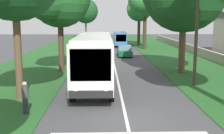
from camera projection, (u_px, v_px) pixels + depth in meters
ground at (126, 120)px, 14.23m from camera, size 160.00×160.00×0.00m
grass_verge_left at (32, 69)px, 28.80m from camera, size 120.00×8.00×0.04m
grass_verge_right at (197, 68)px, 29.23m from camera, size 120.00×8.00×0.04m
centre_line at (115, 68)px, 29.02m from camera, size 110.00×0.16×0.01m
coach_bus at (94, 57)px, 20.94m from camera, size 11.16×2.62×3.73m
trailing_car_0 at (125, 51)px, 38.29m from camera, size 4.30×1.78×1.43m
trailing_car_1 at (99, 47)px, 43.91m from camera, size 4.30×1.78×1.43m
trailing_minibus_0 at (120, 38)px, 51.68m from camera, size 6.00×2.14×2.53m
roadside_tree_left_2 at (85, 12)px, 73.98m from camera, size 7.14×6.24×9.90m
roadside_tree_right_0 at (144, 1)px, 46.45m from camera, size 6.59×5.50×10.62m
roadside_tree_right_3 at (138, 10)px, 53.64m from camera, size 5.81×4.65×8.94m
utility_pole at (197, 29)px, 20.83m from camera, size 0.24×1.40×7.96m
roadside_wall at (212, 56)px, 34.16m from camera, size 70.00×0.40×1.07m
pedestrian at (25, 97)px, 14.92m from camera, size 0.34×0.34×1.69m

